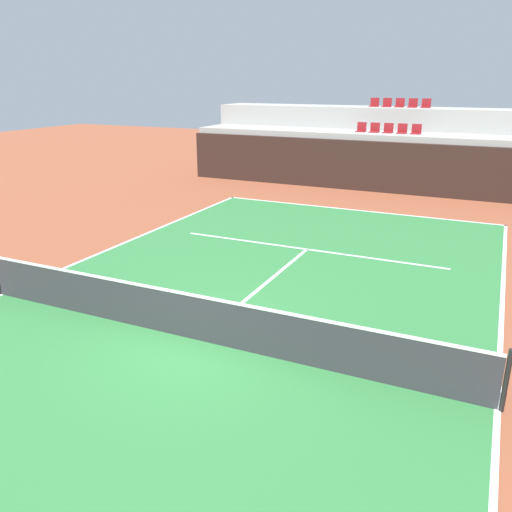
{
  "coord_description": "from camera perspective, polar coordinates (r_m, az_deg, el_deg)",
  "views": [
    {
      "loc": [
        4.96,
        -7.88,
        4.9
      ],
      "look_at": [
        0.35,
        2.0,
        1.2
      ],
      "focal_mm": 36.57,
      "sensor_mm": 36.0,
      "label": 1
    }
  ],
  "objects": [
    {
      "name": "seating_row_lower",
      "position": [
        25.84,
        14.25,
        13.21
      ],
      "size": [
        2.99,
        0.44,
        0.44
      ],
      "color": "maroon",
      "rests_on": "stands_tier_lower"
    },
    {
      "name": "court_surface",
      "position": [
        10.52,
        -6.41,
        -9.12
      ],
      "size": [
        11.0,
        24.0,
        0.01
      ],
      "primitive_type": "cube",
      "color": "#2D7238",
      "rests_on": "ground_plane"
    },
    {
      "name": "ground_plane",
      "position": [
        10.53,
        -6.41,
        -9.14
      ],
      "size": [
        80.0,
        80.0,
        0.0
      ],
      "primitive_type": "plane",
      "color": "brown"
    },
    {
      "name": "service_line_far",
      "position": [
        15.89,
        5.59,
        0.74
      ],
      "size": [
        8.26,
        0.1,
        0.0
      ],
      "primitive_type": "cube",
      "color": "white",
      "rests_on": "court_surface"
    },
    {
      "name": "stands_tier_upper",
      "position": [
        28.18,
        15.06,
        11.79
      ],
      "size": [
        19.02,
        2.4,
        3.58
      ],
      "primitive_type": "cube",
      "color": "#9E9E99",
      "rests_on": "ground_plane"
    },
    {
      "name": "sideline_left",
      "position": [
        13.94,
        -26.0,
        -3.78
      ],
      "size": [
        0.1,
        24.0,
        0.0
      ],
      "primitive_type": "cube",
      "color": "white",
      "rests_on": "court_surface"
    },
    {
      "name": "centre_service_line",
      "position": [
        13.09,
        0.85,
        -3.19
      ],
      "size": [
        0.1,
        6.4,
        0.0
      ],
      "primitive_type": "cube",
      "color": "white",
      "rests_on": "court_surface"
    },
    {
      "name": "seating_row_upper",
      "position": [
        28.12,
        15.43,
        15.67
      ],
      "size": [
        2.99,
        0.44,
        0.44
      ],
      "color": "maroon",
      "rests_on": "stands_tier_upper"
    },
    {
      "name": "stands_tier_lower",
      "position": [
        25.9,
        13.96,
        10.14
      ],
      "size": [
        19.02,
        2.4,
        2.53
      ],
      "primitive_type": "cube",
      "color": "#9E9E99",
      "rests_on": "ground_plane"
    },
    {
      "name": "back_wall",
      "position": [
        24.61,
        13.28,
        9.45
      ],
      "size": [
        19.02,
        0.3,
        2.26
      ],
      "primitive_type": "cube",
      "color": "black",
      "rests_on": "ground_plane"
    },
    {
      "name": "tennis_net",
      "position": [
        10.3,
        -6.51,
        -6.64
      ],
      "size": [
        11.08,
        0.08,
        1.07
      ],
      "color": "black",
      "rests_on": "court_surface"
    },
    {
      "name": "sideline_right",
      "position": [
        9.29,
        24.9,
        -14.99
      ],
      "size": [
        0.1,
        24.0,
        0.0
      ],
      "primitive_type": "cube",
      "color": "white",
      "rests_on": "court_surface"
    },
    {
      "name": "baseline_far",
      "position": [
        21.02,
        10.72,
        4.97
      ],
      "size": [
        11.0,
        0.1,
        0.0
      ],
      "primitive_type": "cube",
      "color": "white",
      "rests_on": "court_surface"
    }
  ]
}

